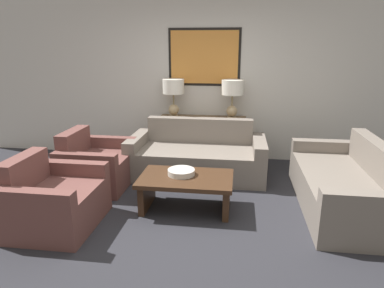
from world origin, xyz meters
TOP-DOWN VIEW (x-y plane):
  - ground_plane at (0.00, 0.00)m, footprint 20.00×20.00m
  - back_wall at (0.00, 2.37)m, footprint 8.21×0.12m
  - console_table at (0.00, 2.10)m, footprint 1.42×0.38m
  - table_lamp_left at (-0.48, 2.10)m, footprint 0.35×0.35m
  - table_lamp_right at (0.48, 2.10)m, footprint 0.35×0.35m
  - couch_by_back_wall at (0.00, 1.43)m, footprint 1.99×0.93m
  - couch_by_side at (1.89, 0.58)m, footprint 0.93×1.99m
  - coffee_table at (0.01, 0.28)m, footprint 1.09×0.69m
  - decorative_bowl at (-0.06, 0.33)m, footprint 0.32×0.32m
  - armchair_near_back_wall at (-1.34, 0.85)m, footprint 0.85×0.97m
  - armchair_near_camera at (-1.34, -0.29)m, footprint 0.85×0.97m

SIDE VIEW (x-z plane):
  - ground_plane at x=0.00m, z-range 0.00..0.00m
  - couch_by_back_wall at x=0.00m, z-range -0.13..0.68m
  - couch_by_side at x=1.89m, z-range -0.13..0.68m
  - armchair_near_back_wall at x=-1.34m, z-range -0.11..0.66m
  - armchair_near_camera at x=-1.34m, z-range -0.11..0.66m
  - coffee_table at x=0.01m, z-range 0.09..0.50m
  - console_table at x=0.00m, z-range 0.00..0.75m
  - decorative_bowl at x=-0.06m, z-range 0.41..0.48m
  - table_lamp_left at x=-0.48m, z-range 0.87..1.48m
  - table_lamp_right at x=0.48m, z-range 0.87..1.48m
  - back_wall at x=0.00m, z-range 0.01..2.66m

